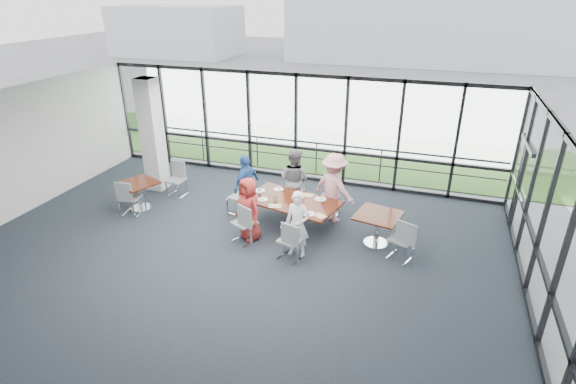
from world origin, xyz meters
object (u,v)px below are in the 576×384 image
(structural_column, at_px, (152,135))
(diner_far_right, at_px, (334,188))
(side_table_right, at_px, (378,219))
(diner_end, at_px, (246,185))
(diner_near_right, at_px, (298,225))
(chair_spare_la, at_px, (131,197))
(chair_main_end, at_px, (239,197))
(main_table, at_px, (292,204))
(diner_near_left, at_px, (249,209))
(chair_main_fl, at_px, (296,191))
(chair_spare_r, at_px, (401,239))
(chair_main_nl, at_px, (245,223))
(side_table_left, at_px, (138,186))
(chair_spare_lb, at_px, (176,180))
(chair_main_nr, at_px, (290,240))
(chair_main_fr, at_px, (330,197))
(diner_far_left, at_px, (294,180))

(structural_column, xyz_separation_m, diner_far_right, (5.34, -0.34, -0.71))
(side_table_right, height_order, diner_end, diner_end)
(side_table_right, bearing_deg, diner_end, 172.45)
(diner_near_right, xyz_separation_m, chair_spare_la, (-4.66, 0.51, -0.29))
(chair_main_end, bearing_deg, diner_near_right, 67.99)
(main_table, xyz_separation_m, side_table_right, (2.07, -0.08, -0.00))
(structural_column, distance_m, diner_near_left, 4.20)
(chair_main_fl, bearing_deg, chair_spare_r, 151.78)
(main_table, relative_size, chair_spare_r, 2.50)
(chair_main_nl, bearing_deg, diner_end, 137.96)
(structural_column, relative_size, diner_end, 1.98)
(structural_column, bearing_deg, side_table_left, -76.03)
(chair_main_fl, height_order, chair_spare_r, chair_spare_r)
(diner_near_right, height_order, chair_spare_la, diner_near_right)
(side_table_left, relative_size, side_table_right, 1.03)
(diner_end, relative_size, chair_spare_lb, 1.69)
(main_table, bearing_deg, chair_main_end, -178.84)
(diner_end, distance_m, chair_spare_r, 4.11)
(diner_near_left, xyz_separation_m, chair_spare_lb, (-2.87, 1.49, -0.28))
(chair_main_nr, height_order, chair_spare_r, chair_spare_r)
(chair_spare_r, bearing_deg, main_table, -170.19)
(diner_far_right, height_order, chair_spare_la, diner_far_right)
(diner_near_left, relative_size, chair_main_fr, 1.54)
(side_table_left, bearing_deg, chair_main_nr, -12.99)
(side_table_left, bearing_deg, side_table_right, 1.76)
(chair_main_fr, bearing_deg, structural_column, 0.76)
(diner_end, bearing_deg, chair_main_nr, 58.81)
(diner_far_right, distance_m, chair_main_nl, 2.41)
(diner_near_left, relative_size, diner_far_right, 0.85)
(chair_main_nr, bearing_deg, structural_column, 170.23)
(main_table, bearing_deg, side_table_right, 10.97)
(chair_spare_la, bearing_deg, main_table, -1.71)
(diner_far_right, height_order, diner_end, diner_far_right)
(chair_spare_r, bearing_deg, side_table_right, 162.56)
(diner_end, bearing_deg, chair_spare_lb, -85.82)
(main_table, relative_size, diner_far_right, 1.37)
(structural_column, distance_m, chair_main_nl, 4.33)
(diner_far_left, relative_size, chair_main_nl, 1.74)
(diner_near_right, relative_size, chair_main_nr, 1.63)
(diner_near_right, relative_size, chair_spare_lb, 1.58)
(chair_spare_la, relative_size, chair_spare_lb, 0.97)
(chair_main_nl, xyz_separation_m, chair_spare_lb, (-2.84, 1.70, -0.01))
(side_table_left, relative_size, chair_main_fl, 1.39)
(side_table_left, relative_size, chair_spare_la, 1.24)
(diner_near_right, distance_m, chair_spare_r, 2.25)
(structural_column, height_order, side_table_right, structural_column)
(diner_far_right, relative_size, chair_spare_lb, 1.86)
(diner_far_left, bearing_deg, chair_spare_r, 168.59)
(diner_near_left, xyz_separation_m, diner_far_left, (0.55, 1.72, 0.10))
(structural_column, distance_m, side_table_right, 6.73)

